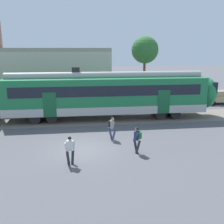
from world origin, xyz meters
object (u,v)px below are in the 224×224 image
at_px(commuter_train, 9,97).
at_px(pedestrian_navy, 137,138).
at_px(pedestrian_white, 70,148).
at_px(parked_car_tan, 219,97).
at_px(pedestrian_grey, 112,126).

relative_size(commuter_train, pedestrian_navy, 22.83).
distance_m(pedestrian_white, pedestrian_navy, 4.25).
height_order(pedestrian_navy, parked_car_tan, pedestrian_navy).
bearing_deg(pedestrian_grey, pedestrian_white, -126.28).
bearing_deg(parked_car_tan, pedestrian_grey, -142.71).
height_order(commuter_train, pedestrian_navy, commuter_train).
distance_m(commuter_train, pedestrian_white, 11.15).
bearing_deg(pedestrian_white, parked_car_tan, 40.76).
bearing_deg(commuter_train, parked_car_tan, 12.50).
distance_m(pedestrian_white, pedestrian_grey, 4.79).
bearing_deg(pedestrian_grey, commuter_train, 145.17).
height_order(pedestrian_white, pedestrian_navy, same).
xyz_separation_m(commuter_train, pedestrian_white, (5.46, -9.63, -1.29)).
bearing_deg(commuter_train, pedestrian_grey, -34.83).
height_order(pedestrian_grey, parked_car_tan, pedestrian_grey).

